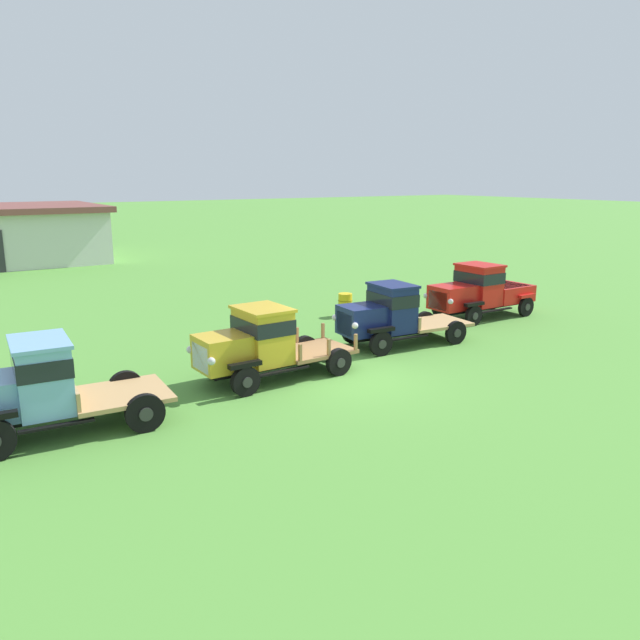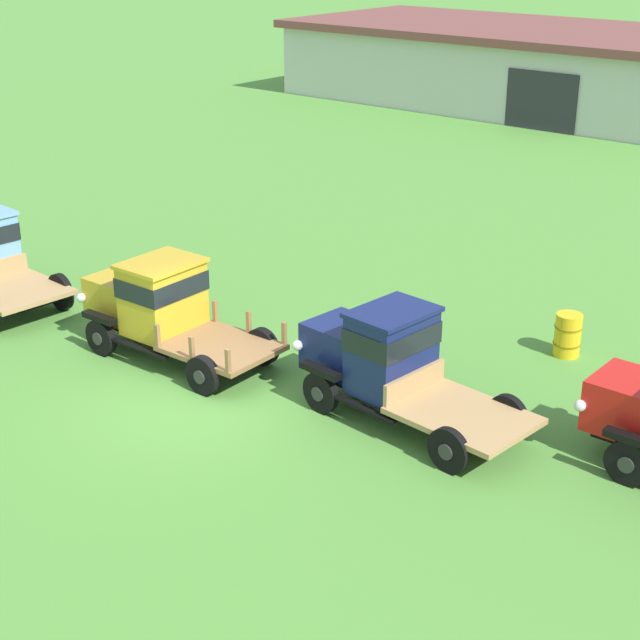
% 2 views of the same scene
% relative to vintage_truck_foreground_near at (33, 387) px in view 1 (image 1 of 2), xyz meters
% --- Properties ---
extents(ground_plane, '(240.00, 240.00, 0.00)m').
position_rel_vintage_truck_foreground_near_xyz_m(ground_plane, '(7.89, -0.50, -1.09)').
color(ground_plane, '#518E38').
extents(vintage_truck_foreground_near, '(4.82, 2.28, 2.08)m').
position_rel_vintage_truck_foreground_near_xyz_m(vintage_truck_foreground_near, '(0.00, 0.00, 0.00)').
color(vintage_truck_foreground_near, black).
rests_on(vintage_truck_foreground_near, ground).
extents(vintage_truck_second_in_line, '(4.57, 2.03, 2.01)m').
position_rel_vintage_truck_foreground_near_xyz_m(vintage_truck_second_in_line, '(5.66, 0.67, -0.03)').
color(vintage_truck_second_in_line, black).
rests_on(vintage_truck_second_in_line, ground).
extents(vintage_truck_midrow_center, '(4.72, 2.15, 2.04)m').
position_rel_vintage_truck_foreground_near_xyz_m(vintage_truck_midrow_center, '(10.78, 1.50, -0.03)').
color(vintage_truck_midrow_center, black).
rests_on(vintage_truck_midrow_center, ground).
extents(vintage_truck_far_side, '(4.65, 1.94, 2.10)m').
position_rel_vintage_truck_foreground_near_xyz_m(vintage_truck_far_side, '(16.39, 2.85, -0.02)').
color(vintage_truck_far_side, black).
rests_on(vintage_truck_far_side, ground).
extents(oil_drum_beside_row, '(0.57, 0.57, 0.90)m').
position_rel_vintage_truck_foreground_near_xyz_m(oil_drum_beside_row, '(12.16, 5.89, -0.63)').
color(oil_drum_beside_row, gold).
rests_on(oil_drum_beside_row, ground).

